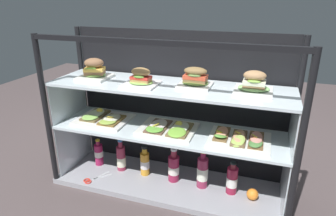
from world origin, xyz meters
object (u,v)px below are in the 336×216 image
(open_sandwich_tray_far_right, at_px, (103,118))
(open_sandwich_tray_near_right_corner, at_px, (239,138))
(juice_bottle_back_center, at_px, (121,158))
(open_sandwich_tray_center, at_px, (169,128))
(juice_bottle_tucked_behind, at_px, (232,180))
(orange_fruit_beside_bottles, at_px, (252,194))
(plated_roll_sandwich_far_right, at_px, (195,79))
(juice_bottle_front_left_end, at_px, (174,168))
(plated_roll_sandwich_mid_right, at_px, (141,79))
(juice_bottle_front_second, at_px, (99,154))
(plated_roll_sandwich_mid_left, at_px, (254,85))
(juice_bottle_front_middle, at_px, (202,172))
(juice_bottle_front_right_end, at_px, (145,163))
(kitchen_scissors, at_px, (91,180))
(plated_roll_sandwich_right_of_center, at_px, (94,71))

(open_sandwich_tray_far_right, relative_size, open_sandwich_tray_near_right_corner, 1.00)
(open_sandwich_tray_far_right, distance_m, juice_bottle_back_center, 0.32)
(open_sandwich_tray_center, bearing_deg, juice_bottle_tucked_behind, 4.80)
(orange_fruit_beside_bottles, bearing_deg, plated_roll_sandwich_far_right, 173.36)
(juice_bottle_front_left_end, bearing_deg, plated_roll_sandwich_mid_right, -157.59)
(juice_bottle_front_second, height_order, juice_bottle_back_center, juice_bottle_back_center)
(plated_roll_sandwich_mid_left, relative_size, open_sandwich_tray_near_right_corner, 0.58)
(open_sandwich_tray_far_right, relative_size, juice_bottle_front_left_end, 1.46)
(juice_bottle_back_center, height_order, juice_bottle_front_middle, juice_bottle_front_middle)
(juice_bottle_back_center, bearing_deg, juice_bottle_front_second, 176.43)
(juice_bottle_front_right_end, height_order, kitchen_scissors, juice_bottle_front_right_end)
(plated_roll_sandwich_mid_left, xyz_separation_m, open_sandwich_tray_near_right_corner, (-0.05, -0.05, -0.31))
(juice_bottle_back_center, height_order, juice_bottle_tucked_behind, juice_bottle_back_center)
(juice_bottle_front_second, xyz_separation_m, juice_bottle_back_center, (0.18, -0.01, 0.00))
(open_sandwich_tray_center, bearing_deg, plated_roll_sandwich_far_right, 19.28)
(plated_roll_sandwich_far_right, relative_size, plated_roll_sandwich_mid_left, 0.93)
(juice_bottle_front_right_end, bearing_deg, juice_bottle_front_left_end, -1.56)
(juice_bottle_front_second, distance_m, orange_fruit_beside_bottles, 1.08)
(plated_roll_sandwich_right_of_center, distance_m, open_sandwich_tray_far_right, 0.32)
(juice_bottle_front_right_end, distance_m, orange_fruit_beside_bottles, 0.72)
(plated_roll_sandwich_right_of_center, bearing_deg, open_sandwich_tray_center, -2.00)
(open_sandwich_tray_far_right, bearing_deg, juice_bottle_front_left_end, 3.71)
(orange_fruit_beside_bottles, bearing_deg, juice_bottle_front_left_end, 175.44)
(plated_roll_sandwich_far_right, distance_m, juice_bottle_front_left_end, 0.62)
(juice_bottle_front_second, height_order, juice_bottle_front_middle, juice_bottle_front_middle)
(orange_fruit_beside_bottles, height_order, kitchen_scissors, orange_fruit_beside_bottles)
(juice_bottle_tucked_behind, bearing_deg, plated_roll_sandwich_mid_left, 9.51)
(juice_bottle_front_right_end, xyz_separation_m, juice_bottle_tucked_behind, (0.58, -0.02, 0.00))
(juice_bottle_front_middle, xyz_separation_m, juice_bottle_tucked_behind, (0.19, -0.01, -0.02))
(kitchen_scissors, bearing_deg, orange_fruit_beside_bottles, 7.70)
(kitchen_scissors, bearing_deg, open_sandwich_tray_far_right, 75.77)
(juice_bottle_tucked_behind, bearing_deg, plated_roll_sandwich_mid_right, -173.72)
(open_sandwich_tray_near_right_corner, xyz_separation_m, juice_bottle_back_center, (-0.79, 0.06, -0.31))
(open_sandwich_tray_far_right, distance_m, juice_bottle_tucked_behind, 0.91)
(juice_bottle_front_right_end, bearing_deg, open_sandwich_tray_center, -15.54)
(juice_bottle_front_second, distance_m, juice_bottle_back_center, 0.18)
(plated_roll_sandwich_right_of_center, xyz_separation_m, plated_roll_sandwich_far_right, (0.64, 0.03, -0.01))
(plated_roll_sandwich_far_right, relative_size, juice_bottle_tucked_behind, 0.86)
(plated_roll_sandwich_right_of_center, xyz_separation_m, open_sandwich_tray_center, (0.49, -0.02, -0.31))
(juice_bottle_tucked_behind, bearing_deg, juice_bottle_front_second, 178.13)
(open_sandwich_tray_center, height_order, open_sandwich_tray_near_right_corner, open_sandwich_tray_near_right_corner)
(plated_roll_sandwich_mid_right, bearing_deg, open_sandwich_tray_far_right, 171.90)
(open_sandwich_tray_near_right_corner, distance_m, kitchen_scissors, 1.00)
(juice_bottle_front_right_end, bearing_deg, plated_roll_sandwich_right_of_center, -173.61)
(juice_bottle_front_second, bearing_deg, juice_bottle_tucked_behind, -1.87)
(orange_fruit_beside_bottles, xyz_separation_m, kitchen_scissors, (-1.02, -0.14, -0.03))
(open_sandwich_tray_far_right, distance_m, open_sandwich_tray_near_right_corner, 0.88)
(plated_roll_sandwich_mid_right, distance_m, open_sandwich_tray_near_right_corner, 0.65)
(juice_bottle_front_middle, bearing_deg, juice_bottle_tucked_behind, -1.59)
(juice_bottle_front_right_end, distance_m, juice_bottle_front_left_end, 0.21)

